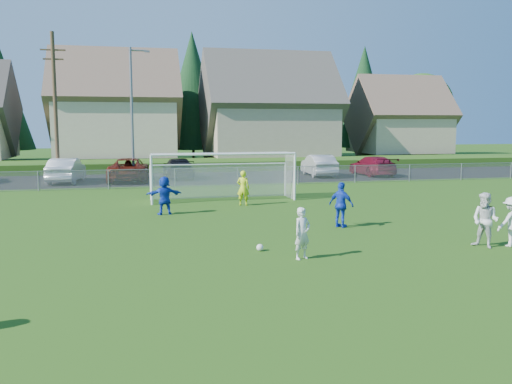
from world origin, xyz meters
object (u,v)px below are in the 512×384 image
goalkeeper (243,188)px  car_f (319,165)px  soccer_goal (222,169)px  player_white_a (302,233)px  player_white_b (485,220)px  car_d (178,168)px  player_white_c (512,222)px  car_b (66,170)px  player_blue_a (341,205)px  soccer_ball (260,247)px  player_blue_b (164,195)px  car_g (372,166)px  car_c (129,169)px

goalkeeper → car_f: goalkeeper is taller
soccer_goal → player_white_a: bearing=-88.7°
player_white_b → car_d: bearing=169.8°
car_d → soccer_goal: 11.82m
player_white_c → car_f: 23.98m
car_b → soccer_goal: size_ratio=0.67×
player_white_a → car_d: size_ratio=0.31×
player_white_a → player_blue_a: player_blue_a is taller
soccer_ball → player_blue_b: 8.05m
car_b → car_d: 7.71m
player_blue_b → car_d: bearing=-103.5°
player_blue_b → car_d: player_blue_b is taller
player_blue_a → car_f: (5.99, 19.64, -0.07)m
player_white_b → player_white_c: bearing=60.0°
car_d → player_blue_a: bearing=102.5°
player_blue_a → car_f: size_ratio=0.36×
soccer_ball → car_d: car_d is taller
soccer_ball → player_white_a: size_ratio=0.14×
soccer_ball → car_f: size_ratio=0.04×
player_blue_a → car_g: size_ratio=0.34×
car_g → car_f: bearing=-8.2°
player_white_b → player_blue_a: 5.33m
player_white_c → soccer_goal: size_ratio=0.22×
player_white_c → soccer_goal: soccer_goal is taller
car_c → soccer_goal: soccer_goal is taller
goalkeeper → soccer_goal: size_ratio=0.23×
player_white_a → player_blue_b: 9.53m
car_b → car_g: 22.33m
goalkeeper → player_white_b: bearing=142.1°
player_white_a → car_c: size_ratio=0.27×
player_white_a → player_blue_b: bearing=87.9°
goalkeeper → car_d: (-2.01, 13.92, -0.12)m
car_b → car_c: (4.12, -0.06, -0.01)m
player_white_a → player_white_b: player_white_b is taller
soccer_ball → car_g: 26.32m
player_blue_a → car_d: (-4.56, 20.26, -0.14)m
player_white_a → car_f: car_f is taller
car_b → car_g: car_b is taller
player_blue_a → car_d: 20.77m
car_d → car_f: car_f is taller
player_white_c → goalkeeper: (-6.74, 10.62, 0.04)m
car_g → soccer_goal: (-13.39, -10.58, 0.89)m
car_c → car_d: size_ratio=1.15×
player_blue_a → car_b: (-12.19, 19.12, -0.06)m
player_white_b → car_b: size_ratio=0.36×
soccer_goal → car_d: bearing=96.4°
car_d → soccer_ball: bearing=91.3°
player_white_b → player_blue_a: player_white_b is taller
car_d → car_g: 14.76m
car_c → car_f: car_f is taller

